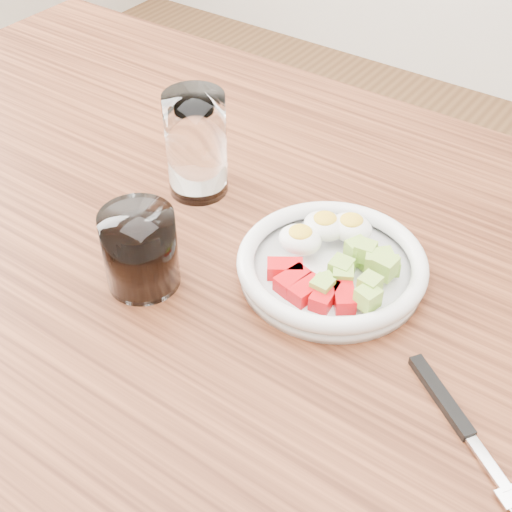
# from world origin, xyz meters

# --- Properties ---
(dining_table) EXTENTS (1.50, 0.90, 0.77)m
(dining_table) POSITION_xyz_m (0.00, 0.00, 0.67)
(dining_table) COLOR brown
(dining_table) RESTS_ON ground
(bowl) EXTENTS (0.21, 0.21, 0.05)m
(bowl) POSITION_xyz_m (0.06, 0.06, 0.79)
(bowl) COLOR white
(bowl) RESTS_ON dining_table
(fork) EXTENTS (0.17, 0.12, 0.01)m
(fork) POSITION_xyz_m (0.24, -0.04, 0.77)
(fork) COLOR black
(fork) RESTS_ON dining_table
(water_glass) EXTENTS (0.07, 0.07, 0.13)m
(water_glass) POSITION_xyz_m (-0.16, 0.10, 0.84)
(water_glass) COLOR white
(water_glass) RESTS_ON dining_table
(coffee_glass) EXTENTS (0.08, 0.08, 0.09)m
(coffee_glass) POSITION_xyz_m (-0.10, -0.07, 0.81)
(coffee_glass) COLOR white
(coffee_glass) RESTS_ON dining_table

